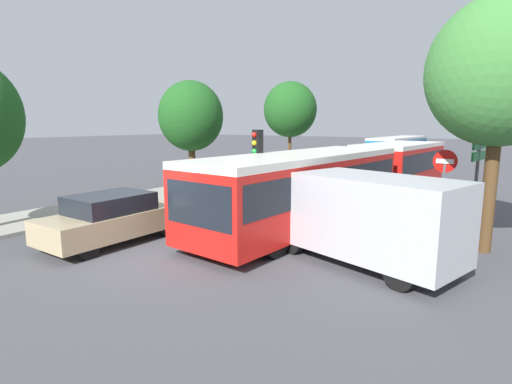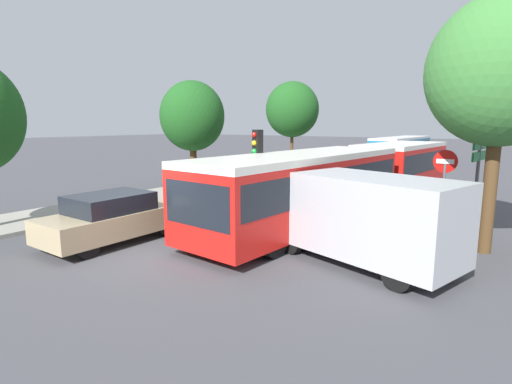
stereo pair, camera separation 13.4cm
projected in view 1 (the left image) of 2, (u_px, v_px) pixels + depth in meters
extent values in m
plane|color=#47474C|center=(162.00, 256.00, 10.97)|extent=(200.00, 200.00, 0.00)
cube|color=#9E998E|center=(263.00, 175.00, 27.61)|extent=(3.20, 41.41, 0.14)
cube|color=red|center=(303.00, 190.00, 13.75)|extent=(3.44, 9.99, 2.12)
cube|color=black|center=(303.00, 179.00, 13.69)|extent=(3.43, 9.61, 0.93)
cube|color=silver|center=(304.00, 156.00, 13.56)|extent=(3.44, 9.99, 0.21)
cube|color=red|center=(398.00, 167.00, 20.88)|extent=(3.18, 6.91, 2.12)
cube|color=black|center=(399.00, 160.00, 20.81)|extent=(3.18, 6.64, 0.93)
cube|color=silver|center=(400.00, 145.00, 20.68)|extent=(3.18, 6.91, 0.21)
cylinder|color=black|center=(368.00, 175.00, 17.91)|extent=(2.03, 1.19, 1.95)
cube|color=black|center=(199.00, 205.00, 9.98)|extent=(2.32, 0.30, 1.14)
cylinder|color=black|center=(275.00, 239.00, 10.80)|extent=(0.39, 1.05, 1.03)
cylinder|color=black|center=(216.00, 226.00, 12.17)|extent=(0.39, 1.05, 1.03)
cylinder|color=black|center=(370.00, 204.00, 15.61)|extent=(0.39, 1.05, 1.03)
cylinder|color=black|center=(320.00, 197.00, 16.98)|extent=(0.39, 1.05, 1.03)
cylinder|color=black|center=(419.00, 185.00, 20.33)|extent=(0.39, 1.05, 1.03)
cylinder|color=black|center=(377.00, 181.00, 21.70)|extent=(0.39, 1.05, 1.03)
cube|color=teal|center=(398.00, 149.00, 37.47)|extent=(2.72, 11.18, 1.93)
cube|color=black|center=(399.00, 146.00, 37.41)|extent=(2.72, 10.62, 0.81)
cube|color=silver|center=(399.00, 138.00, 37.29)|extent=(2.72, 11.18, 0.19)
cylinder|color=black|center=(398.00, 154.00, 41.14)|extent=(0.31, 0.97, 0.97)
cylinder|color=black|center=(419.00, 155.00, 39.96)|extent=(0.31, 0.97, 0.97)
cylinder|color=black|center=(375.00, 159.00, 35.51)|extent=(0.31, 0.97, 0.97)
cylinder|color=black|center=(399.00, 160.00, 34.33)|extent=(0.31, 0.97, 0.97)
cube|color=tan|center=(114.00, 222.00, 12.20)|extent=(1.93, 4.39, 0.70)
cube|color=black|center=(110.00, 203.00, 12.01)|extent=(1.74, 2.31, 0.54)
cylinder|color=black|center=(136.00, 219.00, 13.81)|extent=(0.24, 0.67, 0.66)
cylinder|color=black|center=(166.00, 226.00, 12.93)|extent=(0.24, 0.67, 0.66)
cylinder|color=black|center=(57.00, 238.00, 11.57)|extent=(0.24, 0.67, 0.66)
cylinder|color=black|center=(88.00, 247.00, 10.69)|extent=(0.24, 0.67, 0.66)
cube|color=#B7BABF|center=(233.00, 195.00, 16.94)|extent=(1.89, 4.30, 0.69)
cube|color=black|center=(231.00, 181.00, 16.76)|extent=(1.71, 2.27, 0.53)
cylinder|color=black|center=(238.00, 195.00, 18.52)|extent=(0.24, 0.65, 0.65)
cylinder|color=black|center=(265.00, 199.00, 17.66)|extent=(0.24, 0.65, 0.65)
cylinder|color=black|center=(197.00, 205.00, 16.32)|extent=(0.24, 0.65, 0.65)
cylinder|color=black|center=(226.00, 209.00, 15.46)|extent=(0.24, 0.65, 0.65)
cube|color=#47474C|center=(308.00, 179.00, 22.29)|extent=(1.79, 4.08, 0.66)
cube|color=black|center=(307.00, 168.00, 22.12)|extent=(1.62, 2.15, 0.50)
cylinder|color=black|center=(307.00, 180.00, 23.79)|extent=(0.22, 0.62, 0.62)
cylinder|color=black|center=(329.00, 182.00, 22.97)|extent=(0.22, 0.62, 0.62)
cylinder|color=black|center=(285.00, 185.00, 21.70)|extent=(0.22, 0.62, 0.62)
cylinder|color=black|center=(308.00, 187.00, 20.88)|extent=(0.22, 0.62, 0.62)
cube|color=black|center=(348.00, 169.00, 26.84)|extent=(1.83, 4.15, 0.67)
cube|color=black|center=(348.00, 160.00, 26.67)|extent=(1.65, 2.19, 0.51)
cylinder|color=black|center=(346.00, 171.00, 28.37)|extent=(0.23, 0.63, 0.63)
cylinder|color=black|center=(366.00, 172.00, 27.53)|extent=(0.23, 0.63, 0.63)
cylinder|color=black|center=(330.00, 174.00, 26.25)|extent=(0.23, 0.63, 0.63)
cylinder|color=black|center=(351.00, 176.00, 25.41)|extent=(0.23, 0.63, 0.63)
cube|color=#B7BABF|center=(377.00, 217.00, 9.95)|extent=(4.49, 3.06, 2.00)
cube|color=#B7BABF|center=(303.00, 217.00, 11.92)|extent=(1.39, 2.07, 1.00)
cylinder|color=black|center=(293.00, 241.00, 11.17)|extent=(0.76, 0.43, 0.72)
cylinder|color=black|center=(331.00, 231.00, 12.23)|extent=(0.76, 0.43, 0.72)
cylinder|color=black|center=(400.00, 274.00, 8.67)|extent=(0.76, 0.43, 0.72)
cylinder|color=black|center=(437.00, 258.00, 9.73)|extent=(0.76, 0.43, 0.72)
cylinder|color=#56595E|center=(258.00, 179.00, 13.89)|extent=(0.12, 0.12, 3.40)
cube|color=black|center=(258.00, 143.00, 13.68)|extent=(0.38, 0.33, 0.90)
sphere|color=red|center=(254.00, 135.00, 13.54)|extent=(0.18, 0.18, 0.18)
sphere|color=#EAAD14|center=(254.00, 143.00, 13.59)|extent=(0.18, 0.18, 0.18)
sphere|color=green|center=(254.00, 151.00, 13.63)|extent=(0.18, 0.18, 0.18)
cylinder|color=#56595E|center=(442.00, 202.00, 12.37)|extent=(0.08, 0.08, 2.40)
cylinder|color=red|center=(445.00, 161.00, 12.16)|extent=(0.70, 0.03, 0.70)
cube|color=white|center=(445.00, 161.00, 12.14)|extent=(0.50, 0.04, 0.14)
cylinder|color=#56595E|center=(476.00, 182.00, 12.42)|extent=(0.10, 0.10, 3.60)
cube|color=#197A38|center=(480.00, 134.00, 12.17)|extent=(0.25, 1.40, 0.28)
cube|color=#197A38|center=(479.00, 145.00, 12.23)|extent=(0.25, 1.40, 0.28)
cube|color=#197A38|center=(478.00, 156.00, 12.28)|extent=(0.25, 1.40, 0.28)
cylinder|color=#51381E|center=(192.00, 167.00, 21.14)|extent=(0.35, 0.35, 2.64)
ellipsoid|color=#1E561E|center=(191.00, 116.00, 20.68)|extent=(3.34, 3.34, 3.62)
ellipsoid|color=#1E561E|center=(196.00, 127.00, 20.38)|extent=(2.01, 2.01, 1.99)
cylinder|color=#51381E|center=(290.00, 151.00, 29.95)|extent=(0.24, 0.24, 3.12)
ellipsoid|color=#1E561E|center=(290.00, 109.00, 29.44)|extent=(3.90, 3.90, 4.06)
cylinder|color=#51381E|center=(489.00, 191.00, 11.08)|extent=(0.36, 0.36, 3.48)
ellipsoid|color=#3D7F38|center=(501.00, 71.00, 10.54)|extent=(3.81, 3.81, 3.98)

